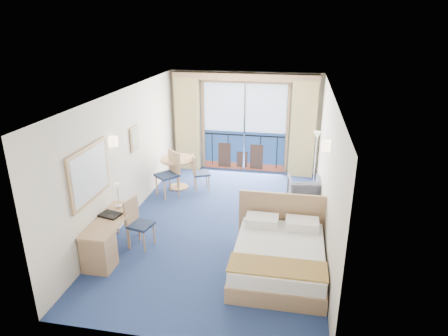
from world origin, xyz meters
TOP-DOWN VIEW (x-y plane):
  - floor at (0.00, 0.00)m, footprint 6.50×6.50m
  - room_walls at (0.00, 0.00)m, footprint 4.04×6.54m
  - balcony_door at (-0.01, 3.22)m, footprint 2.36×0.03m
  - curtain_left at (-1.55, 3.07)m, footprint 0.65×0.22m
  - curtain_right at (1.55, 3.07)m, footprint 0.65×0.22m
  - pelmet at (0.00, 3.10)m, footprint 3.80×0.25m
  - mirror at (-1.97, -1.50)m, footprint 0.05×1.25m
  - wall_print at (-1.97, 0.45)m, footprint 0.04×0.42m
  - sconce_left at (-1.94, -0.60)m, footprint 0.18×0.18m
  - sconce_right at (1.94, -0.15)m, footprint 0.18×0.18m
  - bed at (1.24, -1.41)m, footprint 1.63×1.93m
  - nightstand at (1.77, -0.02)m, footprint 0.43×0.41m
  - phone at (1.78, -0.02)m, footprint 0.23×0.20m
  - armchair at (1.65, 1.25)m, footprint 0.80×0.82m
  - floor_lamp at (1.88, 2.21)m, footprint 0.20×0.20m
  - desk at (-1.74, -1.80)m, footprint 0.50×1.45m
  - desk_chair at (-1.38, -1.10)m, footprint 0.49×0.48m
  - folder at (-1.79, -1.29)m, footprint 0.41×0.34m
  - desk_lamp at (-1.78, -0.94)m, footprint 0.12×0.12m
  - round_table at (-1.43, 1.66)m, footprint 0.85×0.85m
  - table_chair_a at (-0.90, 1.61)m, footprint 0.52×0.51m
  - table_chair_b at (-1.49, 1.23)m, footprint 0.65×0.66m

SIDE VIEW (x-z plane):
  - floor at x=0.00m, z-range 0.00..0.00m
  - nightstand at x=1.77m, z-range 0.00..0.56m
  - bed at x=1.24m, z-range -0.22..0.80m
  - armchair at x=1.65m, z-range 0.00..0.66m
  - desk at x=-1.74m, z-range 0.04..0.72m
  - table_chair_a at x=-0.90m, z-range 0.06..0.96m
  - desk_chair at x=-1.38m, z-range 0.06..0.99m
  - round_table at x=-1.43m, z-range 0.20..0.97m
  - table_chair_b at x=-1.49m, z-range 0.07..1.14m
  - phone at x=1.78m, z-range 0.56..0.65m
  - folder at x=-1.79m, z-range 0.68..0.71m
  - desk_lamp at x=-1.78m, z-range 0.79..1.26m
  - floor_lamp at x=1.88m, z-range 0.38..1.85m
  - balcony_door at x=-0.01m, z-range -0.12..2.40m
  - curtain_left at x=-1.55m, z-range 0.00..2.55m
  - curtain_right at x=1.55m, z-range 0.00..2.55m
  - mirror at x=-1.97m, z-range 1.08..2.03m
  - wall_print at x=-1.97m, z-range 1.34..1.86m
  - room_walls at x=0.00m, z-range 0.42..3.14m
  - sconce_left at x=-1.94m, z-range 1.76..1.94m
  - sconce_right at x=1.94m, z-range 1.76..1.94m
  - pelmet at x=0.00m, z-range 2.49..2.67m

